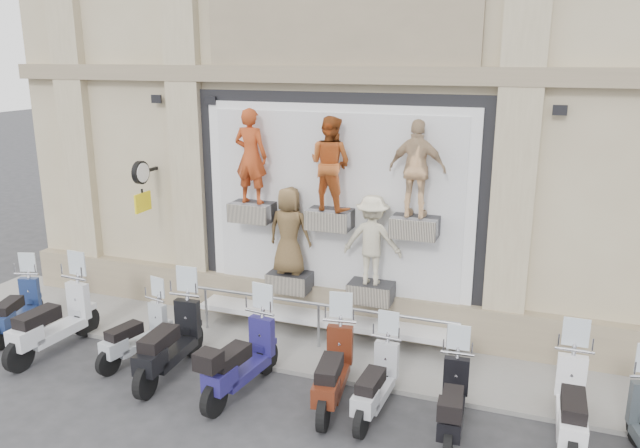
# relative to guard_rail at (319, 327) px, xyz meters

# --- Properties ---
(ground) EXTENTS (90.00, 90.00, 0.00)m
(ground) POSITION_rel_guard_rail_xyz_m (0.00, -2.00, -0.47)
(ground) COLOR #2E2E30
(ground) RESTS_ON ground
(sidewalk) EXTENTS (16.00, 2.20, 0.08)m
(sidewalk) POSITION_rel_guard_rail_xyz_m (0.00, 0.10, -0.43)
(sidewalk) COLOR gray
(sidewalk) RESTS_ON ground
(building) EXTENTS (14.00, 8.60, 12.00)m
(building) POSITION_rel_guard_rail_xyz_m (0.00, 5.00, 5.54)
(building) COLOR #C4B38F
(building) RESTS_ON ground
(shop_vitrine) EXTENTS (5.60, 0.83, 4.30)m
(shop_vitrine) POSITION_rel_guard_rail_xyz_m (0.06, 0.75, 1.94)
(shop_vitrine) COLOR black
(shop_vitrine) RESTS_ON ground
(guard_rail) EXTENTS (5.06, 0.10, 0.93)m
(guard_rail) POSITION_rel_guard_rail_xyz_m (0.00, 0.00, 0.00)
(guard_rail) COLOR #9EA0A5
(guard_rail) RESTS_ON ground
(clock_sign_bracket) EXTENTS (0.10, 0.80, 1.02)m
(clock_sign_bracket) POSITION_rel_guard_rail_xyz_m (-3.90, 0.47, 2.34)
(clock_sign_bracket) COLOR black
(clock_sign_bracket) RESTS_ON ground
(scooter_a) EXTENTS (1.03, 1.85, 1.45)m
(scooter_a) POSITION_rel_guard_rail_xyz_m (-5.65, -1.32, 0.26)
(scooter_a) COLOR navy
(scooter_a) RESTS_ON ground
(scooter_b) EXTENTS (0.76, 2.14, 1.71)m
(scooter_b) POSITION_rel_guard_rail_xyz_m (-4.43, -1.70, 0.39)
(scooter_b) COLOR silver
(scooter_b) RESTS_ON ground
(scooter_c) EXTENTS (0.86, 1.76, 1.38)m
(scooter_c) POSITION_rel_guard_rail_xyz_m (-2.85, -1.45, 0.22)
(scooter_c) COLOR #A4AAB1
(scooter_c) RESTS_ON ground
(scooter_d) EXTENTS (0.72, 2.11, 1.69)m
(scooter_d) POSITION_rel_guard_rail_xyz_m (-2.00, -1.69, 0.38)
(scooter_d) COLOR black
(scooter_d) RESTS_ON ground
(scooter_e) EXTENTS (0.83, 2.06, 1.63)m
(scooter_e) POSITION_rel_guard_rail_xyz_m (-0.62, -1.79, 0.35)
(scooter_e) COLOR navy
(scooter_e) RESTS_ON ground
(scooter_f) EXTENTS (0.84, 2.01, 1.59)m
(scooter_f) POSITION_rel_guard_rail_xyz_m (0.82, -1.60, 0.33)
(scooter_f) COLOR #4C1B0D
(scooter_f) RESTS_ON ground
(scooter_g) EXTENTS (0.59, 1.77, 1.42)m
(scooter_g) POSITION_rel_guard_rail_xyz_m (1.51, -1.64, 0.25)
(scooter_g) COLOR #A6A8AD
(scooter_g) RESTS_ON ground
(scooter_h) EXTENTS (0.64, 1.79, 1.43)m
(scooter_h) POSITION_rel_guard_rail_xyz_m (2.66, -1.79, 0.25)
(scooter_h) COLOR black
(scooter_h) RESTS_ON ground
(scooter_i) EXTENTS (0.59, 1.96, 1.59)m
(scooter_i) POSITION_rel_guard_rail_xyz_m (4.20, -1.41, 0.33)
(scooter_i) COLOR white
(scooter_i) RESTS_ON ground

